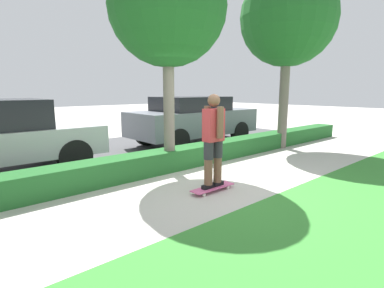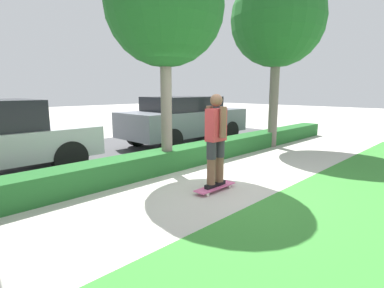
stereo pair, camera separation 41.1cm
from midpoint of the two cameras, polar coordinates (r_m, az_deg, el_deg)
name	(u,v)px [view 1 (the left image)]	position (r m, az deg, el deg)	size (l,w,h in m)	color
ground_plane	(217,187)	(5.75, 6.81, -8.08)	(60.00, 60.00, 0.00)	#BCB7AD
street_asphalt	(113,152)	(9.01, -13.52, -1.56)	(15.74, 5.00, 0.01)	#474749
hedge_row	(166,160)	(6.82, -3.23, -3.08)	(15.74, 0.60, 0.47)	#236028
skateboard	(213,188)	(5.48, 6.15, -8.29)	(0.90, 0.24, 0.08)	#DB5B93
skater_person	(213,139)	(5.26, 6.33, 1.02)	(0.49, 0.43, 1.66)	black
tree_mid	(168,7)	(6.81, -2.78, 24.57)	(2.48, 2.48, 4.75)	#70665B
tree_far	(288,19)	(10.04, 19.03, 21.63)	(2.83, 2.83, 5.32)	#70665B
parked_car_middle	(193,119)	(10.04, 1.44, 4.80)	(4.42, 1.92, 1.59)	slate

